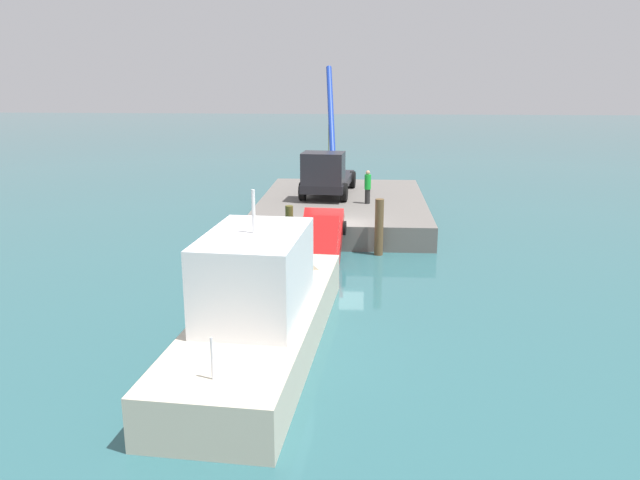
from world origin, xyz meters
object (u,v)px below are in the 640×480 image
at_px(crane_truck, 327,171).
at_px(dock_worker, 368,187).
at_px(moored_yacht, 273,312).
at_px(salvaged_car, 320,249).

xyz_separation_m(crane_truck, dock_worker, (2.13, 2.30, -0.49)).
relative_size(dock_worker, moored_yacht, 0.13).
relative_size(salvaged_car, moored_yacht, 0.27).
xyz_separation_m(crane_truck, moored_yacht, (16.67, -0.73, -1.99)).
distance_m(crane_truck, moored_yacht, 16.81).
distance_m(salvaged_car, moored_yacht, 7.50).
bearing_deg(salvaged_car, moored_yacht, -7.53).
bearing_deg(crane_truck, dock_worker, 47.10).
distance_m(crane_truck, dock_worker, 3.17).
distance_m(crane_truck, salvaged_car, 9.46).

